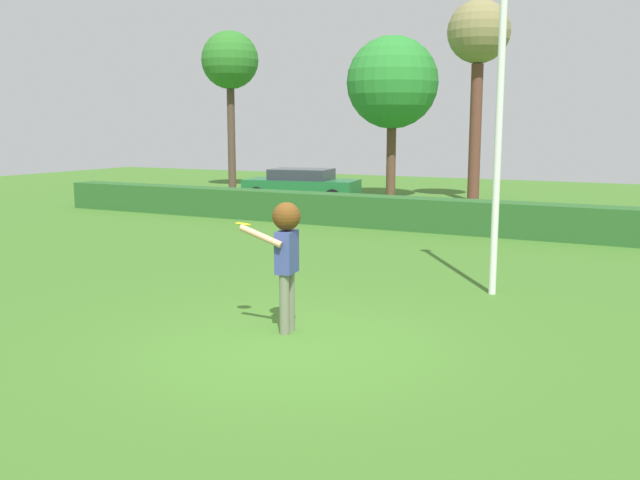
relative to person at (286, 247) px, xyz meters
The scene contains 9 objects.
ground_plane 1.29m from the person, 52.75° to the right, with size 60.00×60.00×0.00m, color #3F7126.
person is the anchor object (origin of this frame).
frisbee 0.74m from the person, behind, with size 0.23×0.23×0.08m.
lamppost 4.60m from the person, 60.33° to the left, with size 0.24×0.24×6.07m.
hedge_row 10.08m from the person, 88.38° to the left, with size 28.59×0.90×0.89m, color #295A26.
parked_car_green 16.82m from the person, 117.83° to the left, with size 4.42×2.34×1.25m.
willow_tree 23.42m from the person, 125.97° to the left, with size 2.55×2.55×7.02m.
maple_tree 18.44m from the person, 106.84° to the left, with size 3.50×3.50×6.22m.
birch_tree 18.60m from the person, 96.78° to the left, with size 2.28×2.28×7.36m.
Camera 1 is at (4.40, -7.79, 2.83)m, focal length 39.30 mm.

